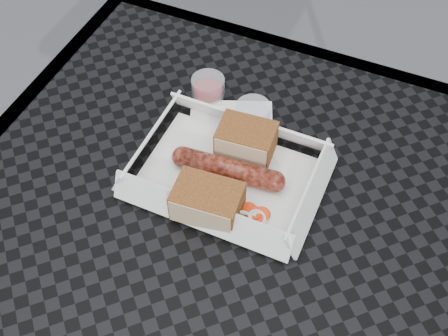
% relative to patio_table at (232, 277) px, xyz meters
% --- Properties ---
extents(patio_table, '(0.80, 0.80, 0.74)m').
position_rel_patio_table_xyz_m(patio_table, '(0.00, 0.00, 0.00)').
color(patio_table, black).
rests_on(patio_table, ground).
extents(food_tray, '(0.22, 0.15, 0.00)m').
position_rel_patio_table_xyz_m(food_tray, '(-0.05, 0.10, 0.08)').
color(food_tray, white).
rests_on(food_tray, patio_table).
extents(bratwurst, '(0.16, 0.04, 0.03)m').
position_rel_patio_table_xyz_m(bratwurst, '(-0.05, 0.10, 0.09)').
color(bratwurst, maroon).
rests_on(bratwurst, food_tray).
extents(bread_near, '(0.08, 0.06, 0.05)m').
position_rel_patio_table_xyz_m(bread_near, '(-0.04, 0.15, 0.10)').
color(bread_near, brown).
rests_on(bread_near, food_tray).
extents(bread_far, '(0.09, 0.06, 0.04)m').
position_rel_patio_table_xyz_m(bread_far, '(-0.05, 0.04, 0.10)').
color(bread_far, brown).
rests_on(bread_far, food_tray).
extents(veg_garnish, '(0.03, 0.03, 0.00)m').
position_rel_patio_table_xyz_m(veg_garnish, '(0.01, 0.05, 0.08)').
color(veg_garnish, '#ED350A').
rests_on(veg_garnish, food_tray).
extents(napkin, '(0.16, 0.16, 0.00)m').
position_rel_patio_table_xyz_m(napkin, '(-0.08, 0.17, 0.08)').
color(napkin, white).
rests_on(napkin, patio_table).
extents(condiment_cup_sauce, '(0.05, 0.05, 0.03)m').
position_rel_patio_table_xyz_m(condiment_cup_sauce, '(-0.14, 0.23, 0.09)').
color(condiment_cup_sauce, maroon).
rests_on(condiment_cup_sauce, patio_table).
extents(condiment_cup_empty, '(0.05, 0.05, 0.03)m').
position_rel_patio_table_xyz_m(condiment_cup_empty, '(-0.06, 0.21, 0.09)').
color(condiment_cup_empty, silver).
rests_on(condiment_cup_empty, patio_table).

